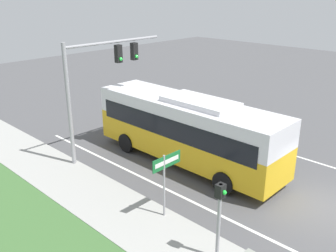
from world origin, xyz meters
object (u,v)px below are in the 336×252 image
object	(u,v)px
street_sign	(166,173)
bus	(187,127)
signal_gantry	(99,74)
pedestrian_signal	(219,209)

from	to	relation	value
street_sign	bus	bearing A→B (deg)	31.90
bus	signal_gantry	distance (m)	5.05
bus	street_sign	distance (m)	4.95
bus	pedestrian_signal	distance (m)	7.33
signal_gantry	street_sign	bearing A→B (deg)	-106.48
bus	pedestrian_signal	xyz separation A→B (m)	(-4.82, -5.52, 0.00)
signal_gantry	street_sign	xyz separation A→B (m)	(-1.90, -6.42, -2.41)
bus	street_sign	size ratio (longest dim) A/B	3.90
signal_gantry	pedestrian_signal	distance (m)	9.95
bus	street_sign	xyz separation A→B (m)	(-4.20, -2.61, -0.01)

